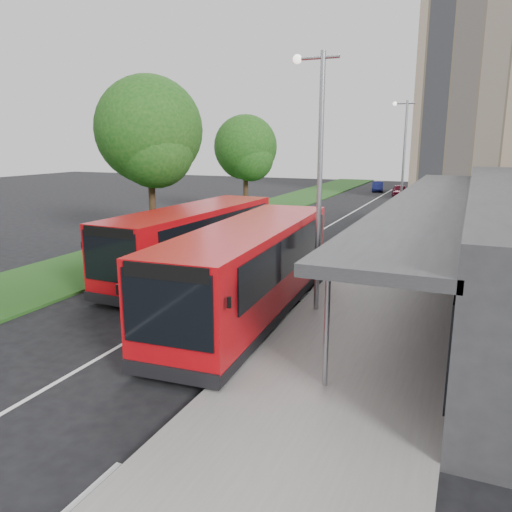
{
  "coord_description": "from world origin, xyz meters",
  "views": [
    {
      "loc": [
        8.58,
        -13.14,
        5.54
      ],
      "look_at": [
        1.64,
        2.93,
        1.5
      ],
      "focal_mm": 35.0,
      "sensor_mm": 36.0,
      "label": 1
    }
  ],
  "objects": [
    {
      "name": "kerb_dashes",
      "position": [
        3.3,
        19.0,
        0.01
      ],
      "size": [
        0.12,
        56.0,
        0.01
      ],
      "color": "silver",
      "rests_on": "ground"
    },
    {
      "name": "tree_mid",
      "position": [
        -7.01,
        9.05,
        5.73
      ],
      "size": [
        5.52,
        5.52,
        8.88
      ],
      "color": "#332214",
      "rests_on": "ground"
    },
    {
      "name": "bollard",
      "position": [
        5.23,
        17.3,
        0.61
      ],
      "size": [
        0.15,
        0.15,
        0.92
      ],
      "primitive_type": "cylinder",
      "rotation": [
        0.0,
        0.0,
        0.0
      ],
      "color": "yellow",
      "rests_on": "pavement"
    },
    {
      "name": "ground",
      "position": [
        0.0,
        0.0,
        0.0
      ],
      "size": [
        120.0,
        120.0,
        0.0
      ],
      "primitive_type": "plane",
      "color": "black",
      "rests_on": "ground"
    },
    {
      "name": "tree_far",
      "position": [
        -7.01,
        21.05,
        4.82
      ],
      "size": [
        4.65,
        4.65,
        7.46
      ],
      "color": "#332214",
      "rests_on": "ground"
    },
    {
      "name": "bus_second",
      "position": [
        -1.87,
        4.48,
        1.47
      ],
      "size": [
        2.94,
        10.23,
        2.87
      ],
      "rotation": [
        0.0,
        0.0,
        -0.03
      ],
      "color": "#B4090E",
      "rests_on": "ground"
    },
    {
      "name": "lamp_post_near",
      "position": [
        4.12,
        2.0,
        4.72
      ],
      "size": [
        1.44,
        0.28,
        8.0
      ],
      "color": "gray",
      "rests_on": "pavement"
    },
    {
      "name": "bus_main",
      "position": [
        2.33,
        0.84,
        1.53
      ],
      "size": [
        3.33,
        10.67,
        2.98
      ],
      "rotation": [
        0.0,
        0.0,
        0.06
      ],
      "color": "#B4090E",
      "rests_on": "ground"
    },
    {
      "name": "car_near",
      "position": [
        1.88,
        39.13,
        0.64
      ],
      "size": [
        2.15,
        3.97,
        1.28
      ],
      "primitive_type": "imported",
      "rotation": [
        0.0,
        0.0,
        0.17
      ],
      "color": "maroon",
      "rests_on": "ground"
    },
    {
      "name": "car_far",
      "position": [
        -1.22,
        44.19,
        0.55
      ],
      "size": [
        1.67,
        3.46,
        1.09
      ],
      "primitive_type": "imported",
      "rotation": [
        0.0,
        0.0,
        0.16
      ],
      "color": "navy",
      "rests_on": "ground"
    },
    {
      "name": "lane_centre_line",
      "position": [
        0.0,
        15.0,
        0.01
      ],
      "size": [
        0.12,
        70.0,
        0.01
      ],
      "primitive_type": "cube",
      "color": "silver",
      "rests_on": "ground"
    },
    {
      "name": "lamp_post_far",
      "position": [
        4.12,
        22.0,
        4.72
      ],
      "size": [
        1.44,
        0.28,
        8.0
      ],
      "color": "gray",
      "rests_on": "pavement"
    },
    {
      "name": "litter_bin",
      "position": [
        5.77,
        11.11,
        0.57
      ],
      "size": [
        0.55,
        0.55,
        0.84
      ],
      "primitive_type": "cylinder",
      "rotation": [
        0.0,
        0.0,
        -0.21
      ],
      "color": "#3A2117",
      "rests_on": "pavement"
    },
    {
      "name": "grass_verge",
      "position": [
        -7.0,
        20.0,
        0.05
      ],
      "size": [
        5.0,
        80.0,
        0.1
      ],
      "primitive_type": "cube",
      "color": "#204D19",
      "rests_on": "ground"
    },
    {
      "name": "pavement",
      "position": [
        6.0,
        20.0,
        0.07
      ],
      "size": [
        5.0,
        80.0,
        0.15
      ],
      "primitive_type": "cube",
      "color": "gray",
      "rests_on": "ground"
    }
  ]
}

